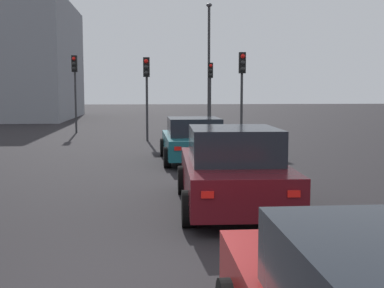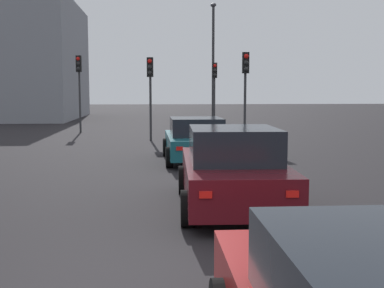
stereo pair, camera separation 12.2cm
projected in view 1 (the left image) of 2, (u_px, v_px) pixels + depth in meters
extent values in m
cube|color=#19606B|center=(193.00, 144.00, 16.37)|extent=(4.30, 1.92, 0.62)
cube|color=#1E232B|center=(194.00, 127.00, 16.09)|extent=(1.94, 1.67, 0.58)
cylinder|color=black|center=(215.00, 147.00, 17.80)|extent=(0.64, 0.23, 0.64)
cylinder|color=black|center=(163.00, 147.00, 17.61)|extent=(0.64, 0.23, 0.64)
cylinder|color=black|center=(228.00, 156.00, 15.18)|extent=(0.64, 0.23, 0.64)
cylinder|color=black|center=(167.00, 157.00, 14.99)|extent=(0.64, 0.23, 0.64)
cube|color=red|center=(224.00, 148.00, 14.30)|extent=(0.03, 0.20, 0.11)
cube|color=red|center=(178.00, 149.00, 14.16)|extent=(0.03, 0.20, 0.11)
cube|color=#510F16|center=(232.00, 177.00, 9.85)|extent=(4.50, 2.05, 0.71)
cube|color=#1E232B|center=(234.00, 145.00, 9.55)|extent=(2.06, 1.73, 0.66)
cylinder|color=black|center=(264.00, 179.00, 11.29)|extent=(0.65, 0.24, 0.64)
cylinder|color=black|center=(183.00, 180.00, 11.19)|extent=(0.65, 0.24, 0.64)
cylinder|color=black|center=(296.00, 207.00, 8.56)|extent=(0.65, 0.24, 0.64)
cylinder|color=black|center=(188.00, 209.00, 8.47)|extent=(0.65, 0.24, 0.64)
cube|color=red|center=(294.00, 194.00, 7.65)|extent=(0.04, 0.20, 0.11)
cube|color=red|center=(208.00, 195.00, 7.58)|extent=(0.04, 0.20, 0.11)
cylinder|color=#2D2D30|center=(76.00, 103.00, 27.25)|extent=(0.11, 0.11, 3.36)
cube|color=black|center=(74.00, 64.00, 26.96)|extent=(0.23, 0.30, 0.90)
sphere|color=red|center=(74.00, 59.00, 26.82)|extent=(0.20, 0.20, 0.20)
sphere|color=black|center=(74.00, 64.00, 26.85)|extent=(0.20, 0.20, 0.20)
sphere|color=black|center=(74.00, 69.00, 26.88)|extent=(0.20, 0.20, 0.20)
cylinder|color=#2D2D30|center=(210.00, 104.00, 29.51)|extent=(0.11, 0.11, 3.09)
cube|color=black|center=(211.00, 70.00, 29.23)|extent=(0.20, 0.28, 0.90)
sphere|color=red|center=(211.00, 66.00, 29.09)|extent=(0.20, 0.20, 0.20)
sphere|color=black|center=(211.00, 70.00, 29.12)|extent=(0.20, 0.20, 0.20)
sphere|color=black|center=(211.00, 75.00, 29.15)|extent=(0.20, 0.20, 0.20)
cylinder|color=#2D2D30|center=(242.00, 109.00, 21.44)|extent=(0.11, 0.11, 3.09)
cube|color=black|center=(242.00, 63.00, 21.17)|extent=(0.20, 0.28, 0.90)
sphere|color=red|center=(243.00, 56.00, 21.03)|extent=(0.20, 0.20, 0.20)
sphere|color=black|center=(243.00, 63.00, 21.06)|extent=(0.20, 0.20, 0.20)
sphere|color=black|center=(243.00, 69.00, 21.09)|extent=(0.20, 0.20, 0.20)
cylinder|color=#2D2D30|center=(147.00, 109.00, 22.98)|extent=(0.11, 0.11, 2.97)
cube|color=black|center=(146.00, 67.00, 22.71)|extent=(0.23, 0.30, 0.90)
sphere|color=red|center=(146.00, 61.00, 22.57)|extent=(0.20, 0.20, 0.20)
sphere|color=black|center=(146.00, 67.00, 22.60)|extent=(0.20, 0.20, 0.20)
sphere|color=black|center=(146.00, 73.00, 22.63)|extent=(0.20, 0.20, 0.20)
cylinder|color=#2D2D30|center=(209.00, 68.00, 30.75)|extent=(0.16, 0.16, 7.48)
ellipsoid|color=#4C4C51|center=(209.00, 5.00, 30.33)|extent=(0.56, 0.36, 0.24)
cube|color=gray|center=(26.00, 61.00, 41.26)|extent=(14.50, 7.77, 9.64)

